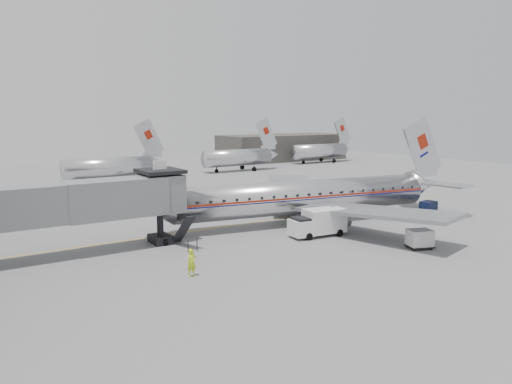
% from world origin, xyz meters
% --- Properties ---
extents(ground, '(160.00, 160.00, 0.00)m').
position_xyz_m(ground, '(0.00, 0.00, 0.00)').
color(ground, slate).
rests_on(ground, ground).
extents(hangar, '(30.00, 12.00, 6.00)m').
position_xyz_m(hangar, '(45.00, 60.00, 3.00)').
color(hangar, '#393633').
rests_on(hangar, ground).
extents(apron_line, '(60.00, 0.15, 0.01)m').
position_xyz_m(apron_line, '(3.00, 6.00, 0.01)').
color(apron_line, gold).
rests_on(apron_line, ground).
extents(jet_bridge, '(21.00, 6.20, 7.10)m').
position_xyz_m(jet_bridge, '(-16.66, 3.67, 4.18)').
color(jet_bridge, slate).
rests_on(jet_bridge, ground).
extents(distant_aircraft_near, '(16.39, 3.20, 10.26)m').
position_xyz_m(distant_aircraft_near, '(-1.79, 42.00, 2.73)').
color(distant_aircraft_near, silver).
rests_on(distant_aircraft_near, ground).
extents(distant_aircraft_mid, '(16.39, 3.20, 10.26)m').
position_xyz_m(distant_aircraft_mid, '(24.21, 46.00, 2.73)').
color(distant_aircraft_mid, silver).
rests_on(distant_aircraft_mid, ground).
extents(distant_aircraft_far, '(16.39, 3.20, 10.26)m').
position_xyz_m(distant_aircraft_far, '(48.21, 50.00, 2.73)').
color(distant_aircraft_far, silver).
rests_on(distant_aircraft_far, ground).
extents(airliner, '(33.85, 31.12, 10.78)m').
position_xyz_m(airliner, '(6.67, 2.88, 2.71)').
color(airliner, silver).
rests_on(airliner, ground).
extents(service_van, '(5.43, 2.55, 2.47)m').
position_xyz_m(service_van, '(3.66, -1.99, 1.30)').
color(service_van, silver).
rests_on(service_van, ground).
extents(baggage_cart_navy, '(2.10, 1.74, 1.47)m').
position_xyz_m(baggage_cart_navy, '(20.23, -1.14, 0.78)').
color(baggage_cart_navy, black).
rests_on(baggage_cart_navy, ground).
extents(baggage_cart_white, '(2.41, 2.12, 1.58)m').
position_xyz_m(baggage_cart_white, '(8.00, -9.81, 0.84)').
color(baggage_cart_white, silver).
rests_on(baggage_cart_white, ground).
extents(ramp_worker, '(0.77, 0.57, 1.95)m').
position_xyz_m(ramp_worker, '(-11.00, -6.00, 0.98)').
color(ramp_worker, '#BADF1A').
rests_on(ramp_worker, ground).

